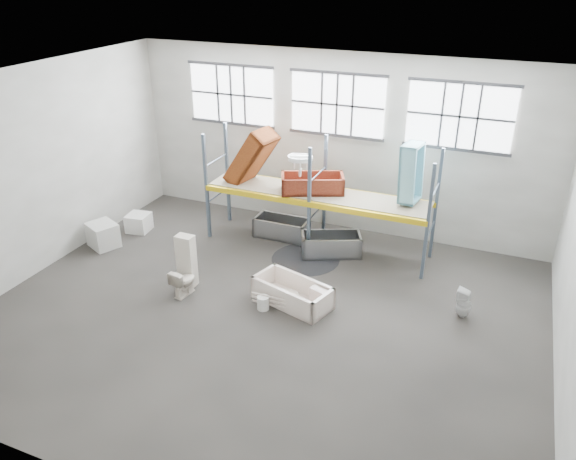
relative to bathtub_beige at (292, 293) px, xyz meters
The scene contains 33 objects.
floor 0.87m from the bathtub_beige, 124.20° to the right, with size 12.00×10.00×0.10m, color #4D4742.
ceiling 4.85m from the bathtub_beige, 124.20° to the right, with size 12.00×10.00×0.10m, color silver.
wall_back 4.94m from the bathtub_beige, 95.93° to the left, with size 12.00×0.10×5.00m, color #9C9990.
wall_front 6.16m from the bathtub_beige, 94.55° to the right, with size 12.00×0.10×5.00m, color #BCB8AD.
wall_left 6.91m from the bathtub_beige, behind, with size 0.10×10.00×5.00m, color #B8B5AB.
window_left 6.54m from the bathtub_beige, 130.56° to the left, with size 2.60×0.04×1.60m, color white.
window_mid 5.44m from the bathtub_beige, 96.09° to the left, with size 2.60×0.04×1.60m, color white.
window_right 6.07m from the bathtub_beige, 57.27° to the left, with size 2.60×0.04×1.60m, color white.
rack_upright_la 4.29m from the bathtub_beige, 147.16° to the left, with size 0.08×0.08×3.00m, color slate.
rack_upright_lb 5.02m from the bathtub_beige, 135.21° to the left, with size 0.08×0.08×3.00m, color slate.
rack_upright_ma 2.59m from the bathtub_beige, 101.54° to the left, with size 0.08×0.08×3.00m, color slate.
rack_upright_mb 3.67m from the bathtub_beige, 97.56° to the left, with size 0.08×0.08×3.00m, color slate.
rack_upright_ra 3.60m from the bathtub_beige, 41.23° to the left, with size 0.08×0.08×3.00m, color slate.
rack_upright_rb 4.45m from the bathtub_beige, 53.43° to the left, with size 0.08×0.08×3.00m, color slate.
rack_beam_front 2.59m from the bathtub_beige, 101.54° to the left, with size 6.00×0.10×0.14m, color yellow.
rack_beam_back 3.67m from the bathtub_beige, 97.56° to the left, with size 6.00×0.10×0.14m, color yellow.
shelf_deck 3.15m from the bathtub_beige, 99.14° to the left, with size 5.90×1.10×0.03m, color gray.
wet_patch 2.10m from the bathtub_beige, 102.64° to the left, with size 1.80×1.80×0.00m, color black.
bathtub_beige is the anchor object (origin of this frame).
cistern_spare 0.64m from the bathtub_beige, ahead, with size 0.43×0.21×0.41m, color beige.
sink_in_tub 0.15m from the bathtub_beige, 132.07° to the right, with size 0.48×0.48×0.17m, color silver.
toilet_beige 2.57m from the bathtub_beige, 165.36° to the right, with size 0.38×0.67×0.68m, color silver.
cistern_tall 2.68m from the bathtub_beige, behind, with size 0.42×0.28×1.31m, color beige.
toilet_white 3.79m from the bathtub_beige, 14.18° to the left, with size 0.31×0.32×0.70m, color white.
steel_tub_left 3.40m from the bathtub_beige, 117.31° to the left, with size 1.51×0.71×0.56m, color #A7ABAE, non-canonical shape.
steel_tub_right 2.56m from the bathtub_beige, 88.59° to the left, with size 1.56×0.73×0.57m, color #ABAFB4, non-canonical shape.
rust_tub_flat 3.30m from the bathtub_beige, 101.92° to the left, with size 1.63×0.76×0.46m, color brown, non-canonical shape.
rust_tub_tilted 4.20m from the bathtub_beige, 129.85° to the left, with size 1.76×0.82×0.49m, color #954718, non-canonical shape.
sink_on_shelf 3.29m from the bathtub_beige, 108.28° to the left, with size 0.65×0.50×0.57m, color white.
blue_tub_upright 4.19m from the bathtub_beige, 58.30° to the left, with size 1.48×0.69×0.42m, color #7CC2D1, non-canonical shape.
bucket 0.72m from the bathtub_beige, 135.90° to the right, with size 0.27×0.27×0.32m, color white.
carton_near 5.88m from the bathtub_beige, behind, with size 0.78×0.67×0.67m, color beige.
carton_far 5.81m from the bathtub_beige, 162.21° to the left, with size 0.61×0.61×0.51m, color silver.
Camera 1 is at (4.52, -9.33, 7.16)m, focal length 34.76 mm.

